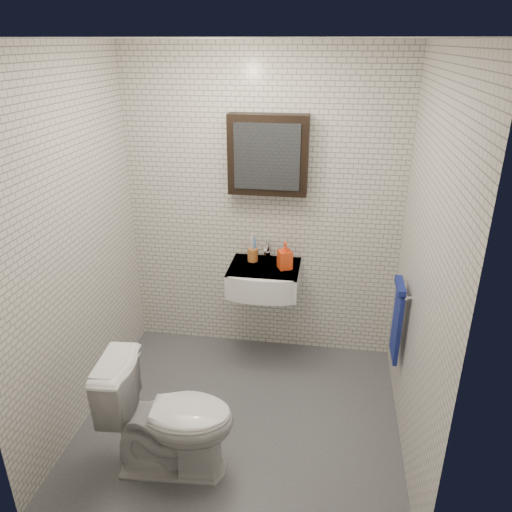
# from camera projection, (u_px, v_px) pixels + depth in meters

# --- Properties ---
(ground) EXTENTS (2.20, 2.00, 0.01)m
(ground) POSITION_uv_depth(u_px,v_px,m) (242.00, 418.00, 3.57)
(ground) COLOR #4C4E54
(ground) RESTS_ON ground
(room_shell) EXTENTS (2.22, 2.02, 2.51)m
(room_shell) POSITION_uv_depth(u_px,v_px,m) (239.00, 226.00, 2.99)
(room_shell) COLOR silver
(room_shell) RESTS_ON ground
(washbasin) EXTENTS (0.55, 0.50, 0.20)m
(washbasin) POSITION_uv_depth(u_px,v_px,m) (264.00, 279.00, 3.93)
(washbasin) COLOR white
(washbasin) RESTS_ON room_shell
(faucet) EXTENTS (0.06, 0.20, 0.15)m
(faucet) POSITION_uv_depth(u_px,v_px,m) (267.00, 251.00, 4.04)
(faucet) COLOR silver
(faucet) RESTS_ON washbasin
(mirror_cabinet) EXTENTS (0.60, 0.15, 0.60)m
(mirror_cabinet) POSITION_uv_depth(u_px,v_px,m) (268.00, 155.00, 3.73)
(mirror_cabinet) COLOR black
(mirror_cabinet) RESTS_ON room_shell
(towel_rail) EXTENTS (0.09, 0.30, 0.58)m
(towel_rail) POSITION_uv_depth(u_px,v_px,m) (398.00, 317.00, 3.45)
(towel_rail) COLOR silver
(towel_rail) RESTS_ON room_shell
(toothbrush_cup) EXTENTS (0.09, 0.09, 0.23)m
(toothbrush_cup) POSITION_uv_depth(u_px,v_px,m) (253.00, 254.00, 4.01)
(toothbrush_cup) COLOR #A75E29
(toothbrush_cup) RESTS_ON washbasin
(soap_bottle) EXTENTS (0.13, 0.13, 0.22)m
(soap_bottle) POSITION_uv_depth(u_px,v_px,m) (285.00, 255.00, 3.86)
(soap_bottle) COLOR orange
(soap_bottle) RESTS_ON washbasin
(toilet) EXTENTS (0.81, 0.50, 0.79)m
(toilet) POSITION_uv_depth(u_px,v_px,m) (170.00, 417.00, 3.02)
(toilet) COLOR white
(toilet) RESTS_ON ground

